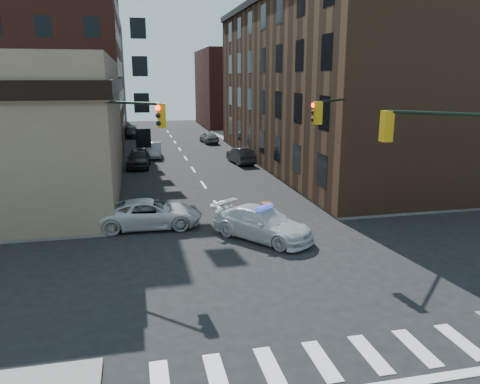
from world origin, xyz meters
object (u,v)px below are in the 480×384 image
parked_car_wfar (153,150)px  barrel_road (266,213)px  parked_car_wnear (139,158)px  parked_car_enear (241,156)px  barrel_bank (126,218)px  police_car (263,224)px  pickup (150,214)px  barricade_nw_a (94,219)px  pedestrian_a (105,213)px

parked_car_wfar → barrel_road: (5.06, -23.14, -0.17)m
parked_car_wnear → barrel_road: size_ratio=4.27×
parked_car_enear → barrel_bank: 20.01m
police_car → parked_car_enear: 20.82m
pickup → parked_car_wnear: (-0.33, 17.53, 0.07)m
barrel_road → parked_car_wfar: bearing=102.3°
parked_car_wnear → barrel_bank: bearing=-88.2°
police_car → barricade_nw_a: 8.87m
police_car → parked_car_wfar: 25.96m
parked_car_wnear → barrel_road: 19.26m
parked_car_wnear → barricade_nw_a: parked_car_wnear is taller
parked_car_enear → barrel_road: 18.23m
pickup → parked_car_wnear: 17.54m
police_car → pedestrian_a: (-7.62, 3.12, 0.15)m
pickup → barrel_bank: size_ratio=5.16×
parked_car_enear → pedestrian_a: bearing=51.6°
pickup → barrel_bank: 1.30m
pedestrian_a → barrel_bank: (1.00, 0.17, -0.40)m
pedestrian_a → barricade_nw_a: bearing=-159.7°
police_car → barrel_bank: (-6.62, 3.29, -0.25)m
police_car → pedestrian_a: size_ratio=3.44×
parked_car_wnear → pedestrian_a: size_ratio=3.09×
parked_car_wnear → parked_car_wfar: parked_car_wnear is taller
barricade_nw_a → pedestrian_a: bearing=-5.1°
parked_car_wfar → barrel_road: size_ratio=3.96×
pickup → parked_car_wfar: (1.18, 22.57, -0.02)m
pedestrian_a → police_car: bearing=15.4°
parked_car_wfar → barricade_nw_a: parked_car_wfar is taller
pickup → parked_car_wfar: bearing=-0.7°
police_car → pickup: (-5.36, 3.06, -0.02)m
pedestrian_a → parked_car_enear: bearing=94.9°
police_car → pedestrian_a: 8.23m
parked_car_enear → barricade_nw_a: 20.86m
pickup → barricade_nw_a: (-2.87, 0.25, -0.16)m
parked_car_wfar → pedestrian_a: size_ratio=2.86×
barricade_nw_a → barrel_road: bearing=7.1°
police_car → barrel_bank: size_ratio=5.10×
police_car → parked_car_wfar: (-4.18, 25.63, -0.04)m
police_car → barrel_bank: bearing=115.5°
barrel_bank → barricade_nw_a: size_ratio=0.89×
police_car → pickup: bearing=112.2°
police_car → parked_car_wnear: (-5.69, 20.59, 0.04)m
pickup → parked_car_wnear: bearing=3.3°
pickup → parked_car_wfar: pickup is taller
pickup → barrel_road: bearing=-93.0°
police_car → barrel_road: size_ratio=4.76×
police_car → parked_car_wfar: size_ratio=1.20×
police_car → barricade_nw_a: bearing=120.0°
parked_car_wfar → parked_car_enear: parked_car_enear is taller
parked_car_enear → barricade_nw_a: parked_car_enear is taller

